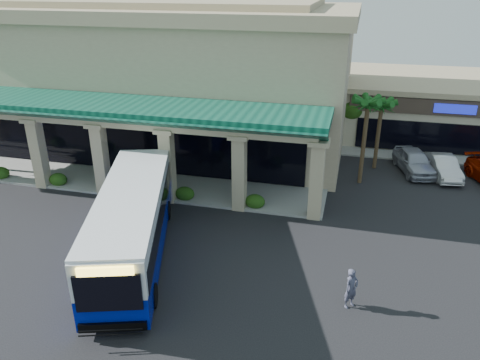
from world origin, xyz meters
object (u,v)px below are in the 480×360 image
(car_silver, at_px, (414,161))
(transit_bus, at_px, (133,224))
(pedestrian, at_px, (351,288))
(car_white, at_px, (443,167))

(car_silver, bearing_deg, transit_bus, -149.12)
(pedestrian, distance_m, car_silver, 16.83)
(transit_bus, xyz_separation_m, car_white, (16.46, 14.52, -1.04))
(car_silver, bearing_deg, car_white, -25.71)
(pedestrian, height_order, car_silver, pedestrian)
(transit_bus, height_order, pedestrian, transit_bus)
(pedestrian, relative_size, car_white, 0.42)
(car_white, bearing_deg, pedestrian, -119.49)
(pedestrian, height_order, car_white, pedestrian)
(transit_bus, bearing_deg, pedestrian, -25.80)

